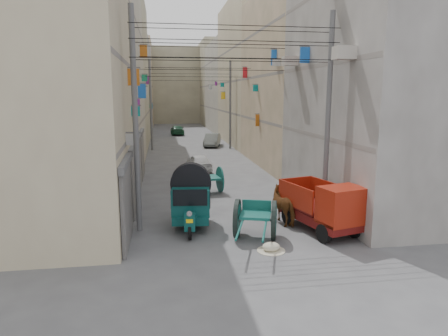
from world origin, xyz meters
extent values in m
plane|color=#4B4B4D|center=(0.00, 0.00, 0.00)|extent=(140.00, 140.00, 0.00)
cube|color=#BDB28F|center=(-8.00, 8.00, 6.50)|extent=(8.00, 10.00, 13.00)
cube|color=slate|center=(-4.12, 8.00, 3.20)|extent=(0.25, 9.80, 0.18)
cube|color=slate|center=(-4.12, 8.00, 6.20)|extent=(0.25, 9.80, 0.18)
cube|color=#B2AA98|center=(-8.00, 19.00, 6.00)|extent=(8.00, 12.00, 12.00)
cube|color=slate|center=(-4.12, 19.00, 3.20)|extent=(0.25, 11.76, 0.18)
cube|color=slate|center=(-4.12, 19.00, 6.20)|extent=(0.25, 11.76, 0.18)
cube|color=slate|center=(-4.12, 19.00, 9.20)|extent=(0.25, 11.76, 0.18)
cube|color=#B5AF8F|center=(-8.00, 32.00, 7.00)|extent=(8.00, 14.00, 14.00)
cube|color=slate|center=(-4.12, 32.00, 3.20)|extent=(0.25, 13.72, 0.18)
cube|color=slate|center=(-4.12, 32.00, 6.20)|extent=(0.25, 13.72, 0.18)
cube|color=slate|center=(-4.12, 32.00, 9.20)|extent=(0.25, 13.72, 0.18)
cube|color=#A29D97|center=(-8.00, 46.00, 5.90)|extent=(8.00, 14.00, 11.80)
cube|color=slate|center=(-4.12, 46.00, 3.20)|extent=(0.25, 13.72, 0.18)
cube|color=slate|center=(-4.12, 46.00, 6.20)|extent=(0.25, 13.72, 0.18)
cube|color=slate|center=(-4.12, 46.00, 9.20)|extent=(0.25, 13.72, 0.18)
cube|color=tan|center=(-8.00, 59.00, 6.75)|extent=(8.00, 12.00, 13.50)
cube|color=slate|center=(-4.12, 59.00, 3.20)|extent=(0.25, 11.76, 0.18)
cube|color=slate|center=(-4.12, 59.00, 6.20)|extent=(0.25, 11.76, 0.18)
cube|color=slate|center=(-4.12, 59.00, 9.20)|extent=(0.25, 11.76, 0.18)
cube|color=#A29D97|center=(8.00, 8.00, 6.50)|extent=(8.00, 10.00, 13.00)
cube|color=slate|center=(4.12, 8.00, 3.20)|extent=(0.25, 9.80, 0.18)
cube|color=slate|center=(4.12, 8.00, 6.20)|extent=(0.25, 9.80, 0.18)
cube|color=tan|center=(8.00, 19.00, 6.00)|extent=(8.00, 12.00, 12.00)
cube|color=slate|center=(4.12, 19.00, 3.20)|extent=(0.25, 11.76, 0.18)
cube|color=slate|center=(4.12, 19.00, 6.20)|extent=(0.25, 11.76, 0.18)
cube|color=slate|center=(4.12, 19.00, 9.20)|extent=(0.25, 11.76, 0.18)
cube|color=#BDB28F|center=(8.00, 32.00, 7.00)|extent=(8.00, 14.00, 14.00)
cube|color=slate|center=(4.12, 32.00, 3.20)|extent=(0.25, 13.72, 0.18)
cube|color=slate|center=(4.12, 32.00, 6.20)|extent=(0.25, 13.72, 0.18)
cube|color=slate|center=(4.12, 32.00, 9.20)|extent=(0.25, 13.72, 0.18)
cube|color=#B2AA98|center=(8.00, 46.00, 5.90)|extent=(8.00, 14.00, 11.80)
cube|color=slate|center=(4.12, 46.00, 3.20)|extent=(0.25, 13.72, 0.18)
cube|color=slate|center=(4.12, 46.00, 6.20)|extent=(0.25, 13.72, 0.18)
cube|color=slate|center=(4.12, 46.00, 9.20)|extent=(0.25, 13.72, 0.18)
cube|color=#B5AF8F|center=(8.00, 59.00, 6.75)|extent=(8.00, 12.00, 13.50)
cube|color=slate|center=(4.12, 59.00, 3.20)|extent=(0.25, 11.76, 0.18)
cube|color=slate|center=(4.12, 59.00, 6.20)|extent=(0.25, 11.76, 0.18)
cube|color=slate|center=(4.12, 59.00, 9.20)|extent=(0.25, 11.76, 0.18)
cube|color=#B5AF8F|center=(0.00, 66.00, 6.50)|extent=(22.00, 10.00, 13.00)
cube|color=#4F4F54|center=(-3.92, 4.80, 1.30)|extent=(0.12, 3.00, 2.60)
cube|color=#575759|center=(-3.90, 4.80, 2.75)|extent=(0.18, 3.20, 0.25)
cube|color=#4F4F54|center=(-3.92, 8.50, 1.30)|extent=(0.12, 3.00, 2.60)
cube|color=#575759|center=(-3.90, 8.50, 2.75)|extent=(0.18, 3.20, 0.25)
cube|color=#4F4F54|center=(-3.92, 12.20, 1.30)|extent=(0.12, 3.00, 2.60)
cube|color=#575759|center=(-3.90, 12.20, 2.75)|extent=(0.18, 3.20, 0.25)
cube|color=#4F4F54|center=(-3.92, 16.00, 1.30)|extent=(0.12, 3.00, 2.60)
cube|color=#575759|center=(-3.90, 16.00, 2.75)|extent=(0.18, 3.20, 0.25)
cube|color=#0B7F7F|center=(3.81, 34.28, 5.98)|extent=(0.38, 0.08, 0.41)
cube|color=blue|center=(-3.86, 41.61, 3.62)|extent=(0.27, 0.08, 0.71)
cube|color=#BABABA|center=(-3.78, 6.43, 3.35)|extent=(0.44, 0.08, 0.42)
cube|color=blue|center=(-3.77, 15.80, 5.17)|extent=(0.45, 0.08, 0.84)
cube|color=#BABABA|center=(3.79, 44.88, 5.91)|extent=(0.41, 0.08, 0.59)
cube|color=#0B7F7F|center=(-3.81, 9.76, 4.24)|extent=(0.38, 0.08, 0.44)
cube|color=yellow|center=(3.78, 33.54, 4.85)|extent=(0.43, 0.08, 0.72)
cube|color=#88268C|center=(3.86, 39.62, 6.25)|extent=(0.28, 0.08, 0.44)
cube|color=#B95E15|center=(-3.76, 20.00, 7.85)|extent=(0.48, 0.08, 0.84)
cube|color=#198A5A|center=(-3.85, 38.07, 3.67)|extent=(0.31, 0.08, 0.44)
cube|color=#0B7F7F|center=(3.82, 19.02, 5.41)|extent=(0.35, 0.08, 0.45)
cube|color=red|center=(3.83, 22.65, 6.65)|extent=(0.34, 0.08, 0.79)
cube|color=#88268C|center=(-3.86, 12.02, 4.50)|extent=(0.28, 0.08, 0.52)
cube|color=#88268C|center=(-3.86, 29.62, 6.26)|extent=(0.28, 0.08, 0.74)
cube|color=#B95E15|center=(3.87, 18.51, 3.22)|extent=(0.26, 0.08, 0.80)
cube|color=red|center=(3.83, 9.37, 6.69)|extent=(0.34, 0.08, 0.55)
cube|color=#B95E15|center=(-3.76, 8.55, 5.67)|extent=(0.47, 0.08, 0.67)
cube|color=#198A5A|center=(-3.80, 21.15, 6.14)|extent=(0.40, 0.08, 0.47)
cube|color=#BABABA|center=(-3.84, 21.66, 5.24)|extent=(0.32, 0.08, 0.55)
cube|color=#BABABA|center=(3.76, 13.74, 6.73)|extent=(0.47, 0.08, 0.35)
cube|color=blue|center=(3.84, 14.58, 7.07)|extent=(0.32, 0.08, 0.89)
cube|color=blue|center=(3.78, 9.29, 6.73)|extent=(0.44, 0.08, 0.69)
cube|color=#198A5A|center=(-4.06, 6.00, 3.00)|extent=(0.10, 3.20, 0.80)
cube|color=#BABABA|center=(-4.06, 15.00, 3.00)|extent=(0.10, 3.20, 0.80)
cube|color=#88268C|center=(-4.06, 27.00, 3.00)|extent=(0.10, 3.20, 0.80)
cube|color=yellow|center=(-4.06, 39.00, 3.00)|extent=(0.10, 3.20, 0.80)
cube|color=#BABABA|center=(4.06, 6.00, 3.00)|extent=(0.10, 3.20, 0.80)
cube|color=#BABABA|center=(4.06, 15.00, 3.00)|extent=(0.10, 3.20, 0.80)
cube|color=#B95E15|center=(4.06, 27.00, 3.00)|extent=(0.10, 3.20, 0.80)
cube|color=#198A5A|center=(4.06, 39.00, 3.00)|extent=(0.10, 3.20, 0.80)
cube|color=#B1A99F|center=(3.65, 5.00, 6.40)|extent=(0.70, 0.55, 0.45)
cube|color=#B1A99F|center=(3.65, 11.00, 6.60)|extent=(0.70, 0.55, 0.45)
cylinder|color=#575759|center=(-3.60, 6.00, 4.00)|extent=(0.20, 0.20, 8.00)
cylinder|color=#575759|center=(3.60, 6.00, 4.00)|extent=(0.20, 0.20, 8.00)
cylinder|color=#575759|center=(-3.60, 28.00, 4.00)|extent=(0.20, 0.20, 8.00)
cylinder|color=#575759|center=(3.60, 28.00, 4.00)|extent=(0.20, 0.20, 8.00)
cylinder|color=black|center=(0.00, 5.50, 6.20)|extent=(7.40, 0.02, 0.02)
cylinder|color=black|center=(0.00, 5.50, 6.80)|extent=(7.40, 0.02, 0.02)
cylinder|color=black|center=(0.00, 5.50, 7.30)|extent=(7.40, 0.02, 0.02)
cylinder|color=black|center=(0.00, 6.50, 6.20)|extent=(7.40, 0.02, 0.02)
cylinder|color=black|center=(0.00, 6.50, 6.80)|extent=(7.40, 0.02, 0.02)
cylinder|color=black|center=(0.00, 6.50, 7.30)|extent=(7.40, 0.02, 0.02)
cylinder|color=black|center=(0.00, 12.00, 6.20)|extent=(7.40, 0.02, 0.02)
cylinder|color=black|center=(0.00, 12.00, 6.80)|extent=(7.40, 0.02, 0.02)
cylinder|color=black|center=(0.00, 12.00, 7.30)|extent=(7.40, 0.02, 0.02)
cylinder|color=black|center=(0.00, 20.00, 6.20)|extent=(7.40, 0.02, 0.02)
cylinder|color=black|center=(0.00, 20.00, 6.80)|extent=(7.40, 0.02, 0.02)
cylinder|color=black|center=(0.00, 20.00, 7.30)|extent=(7.40, 0.02, 0.02)
cylinder|color=black|center=(0.00, 28.00, 6.20)|extent=(7.40, 0.02, 0.02)
cylinder|color=black|center=(0.00, 28.00, 6.80)|extent=(7.40, 0.02, 0.02)
cylinder|color=black|center=(0.00, 28.00, 7.30)|extent=(7.40, 0.02, 0.02)
cylinder|color=black|center=(-1.82, 4.72, 0.30)|extent=(0.19, 0.60, 0.59)
cylinder|color=black|center=(-2.17, 6.78, 0.30)|extent=(0.19, 0.60, 0.59)
cylinder|color=black|center=(-1.01, 6.65, 0.30)|extent=(0.19, 0.60, 0.59)
cube|color=#0B3F3D|center=(-1.66, 6.08, 0.51)|extent=(1.54, 2.15, 0.30)
cube|color=#0B3F3D|center=(-1.81, 4.77, 0.64)|extent=(0.42, 0.52, 0.58)
cylinder|color=silver|center=(-1.84, 4.53, 1.01)|extent=(0.20, 0.07, 0.19)
cube|color=yellow|center=(-1.84, 4.51, 0.74)|extent=(0.23, 0.06, 0.13)
cube|color=#0B3F3D|center=(-1.65, 6.14, 1.11)|extent=(1.57, 1.94, 1.01)
cube|color=black|center=(-1.76, 5.22, 1.38)|extent=(1.22, 0.20, 0.58)
cube|color=black|center=(-2.35, 6.22, 1.22)|extent=(0.19, 1.27, 0.69)
cube|color=black|center=(-0.96, 6.06, 1.22)|extent=(0.19, 1.27, 0.69)
cube|color=white|center=(-1.76, 5.19, 0.58)|extent=(1.32, 0.20, 0.06)
cylinder|color=black|center=(-0.15, 4.70, 0.69)|extent=(0.56, 1.36, 1.38)
cylinder|color=#125148|center=(-0.15, 4.70, 0.69)|extent=(0.49, 1.08, 1.08)
cylinder|color=#575759|center=(-0.15, 4.70, 0.69)|extent=(0.26, 0.24, 0.18)
cylinder|color=black|center=(1.07, 4.30, 0.69)|extent=(0.56, 1.36, 1.38)
cylinder|color=#125148|center=(1.07, 4.30, 0.69)|extent=(0.49, 1.08, 1.08)
cylinder|color=#575759|center=(1.07, 4.30, 0.69)|extent=(0.26, 0.24, 0.18)
cylinder|color=#575759|center=(0.46, 4.50, 0.69)|extent=(1.29, 0.48, 0.08)
cube|color=#125148|center=(0.46, 4.50, 0.87)|extent=(1.32, 1.35, 0.10)
cube|color=#125148|center=(0.61, 4.97, 1.08)|extent=(1.01, 0.39, 0.35)
cylinder|color=#125148|center=(-0.30, 3.45, 0.79)|extent=(0.76, 2.18, 0.07)
cylinder|color=#125148|center=(0.46, 3.21, 0.79)|extent=(0.76, 2.18, 0.07)
cylinder|color=black|center=(2.65, 3.70, 0.33)|extent=(0.35, 0.69, 0.67)
cylinder|color=black|center=(2.08, 5.85, 0.33)|extent=(0.35, 0.69, 0.67)
cylinder|color=black|center=(3.92, 4.03, 0.33)|extent=(0.35, 0.69, 0.67)
cylinder|color=black|center=(3.35, 6.19, 0.33)|extent=(0.35, 0.69, 0.67)
cube|color=#550D0C|center=(3.00, 4.94, 0.56)|extent=(2.27, 3.61, 0.35)
cube|color=maroon|center=(3.30, 3.82, 1.27)|extent=(1.69, 1.40, 1.27)
cube|color=black|center=(3.42, 3.35, 1.37)|extent=(1.29, 0.39, 0.56)
cube|color=#550D0C|center=(2.86, 5.48, 0.83)|extent=(2.04, 2.54, 0.12)
cube|color=maroon|center=(2.14, 5.29, 1.27)|extent=(0.63, 2.17, 0.86)
cube|color=maroon|center=(3.57, 5.67, 1.27)|extent=(0.63, 2.17, 0.86)
cube|color=maroon|center=(2.58, 6.54, 1.27)|extent=(1.48, 0.45, 0.86)
cylinder|color=#125148|center=(-1.23, 11.15, 0.67)|extent=(0.26, 1.34, 1.35)
cylinder|color=#125148|center=(0.20, 11.36, 0.67)|extent=(0.26, 1.34, 1.35)
cube|color=#125148|center=(-0.52, 11.25, 0.80)|extent=(1.44, 1.31, 0.10)
cylinder|color=#575759|center=(-0.52, 11.25, 0.67)|extent=(1.50, 0.30, 0.08)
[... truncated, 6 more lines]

